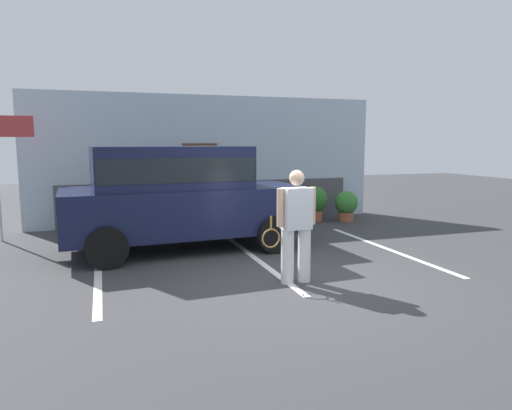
# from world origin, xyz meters

# --- Properties ---
(ground_plane) EXTENTS (40.00, 40.00, 0.00)m
(ground_plane) POSITION_xyz_m (0.00, 0.00, 0.00)
(ground_plane) COLOR #38383A
(parking_stripe_0) EXTENTS (0.12, 4.40, 0.01)m
(parking_stripe_0) POSITION_xyz_m (-2.90, 1.50, 0.00)
(parking_stripe_0) COLOR silver
(parking_stripe_0) RESTS_ON ground_plane
(parking_stripe_1) EXTENTS (0.12, 4.40, 0.01)m
(parking_stripe_1) POSITION_xyz_m (-0.14, 1.50, 0.00)
(parking_stripe_1) COLOR silver
(parking_stripe_1) RESTS_ON ground_plane
(parking_stripe_2) EXTENTS (0.12, 4.40, 0.01)m
(parking_stripe_2) POSITION_xyz_m (2.61, 1.50, 0.00)
(parking_stripe_2) COLOR silver
(parking_stripe_2) RESTS_ON ground_plane
(house_frontage) EXTENTS (9.27, 0.40, 3.35)m
(house_frontage) POSITION_xyz_m (-0.00, 5.85, 1.57)
(house_frontage) COLOR silver
(house_frontage) RESTS_ON ground_plane
(parked_suv) EXTENTS (4.70, 2.37, 2.05)m
(parked_suv) POSITION_xyz_m (-1.36, 2.75, 1.15)
(parked_suv) COLOR #141938
(parked_suv) RESTS_ON ground_plane
(tennis_player_man) EXTENTS (0.90, 0.29, 1.72)m
(tennis_player_man) POSITION_xyz_m (-0.03, -0.01, 0.89)
(tennis_player_man) COLOR white
(tennis_player_man) RESTS_ON ground_plane
(potted_plant_by_porch) EXTENTS (0.73, 0.73, 0.96)m
(potted_plant_by_porch) POSITION_xyz_m (2.67, 5.00, 0.53)
(potted_plant_by_porch) COLOR #9E5638
(potted_plant_by_porch) RESTS_ON ground_plane
(potted_plant_secondary) EXTENTS (0.62, 0.62, 0.82)m
(potted_plant_secondary) POSITION_xyz_m (3.47, 4.68, 0.46)
(potted_plant_secondary) COLOR #9E5638
(potted_plant_secondary) RESTS_ON ground_plane
(flag_pole) EXTENTS (0.80, 0.07, 2.74)m
(flag_pole) POSITION_xyz_m (-4.69, 4.76, 1.91)
(flag_pole) COLOR silver
(flag_pole) RESTS_ON ground_plane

